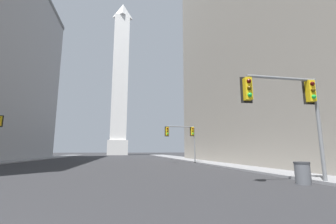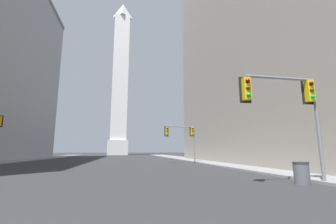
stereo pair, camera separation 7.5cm
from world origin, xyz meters
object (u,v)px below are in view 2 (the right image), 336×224
object	(u,v)px
obelisk	(121,78)
trash_bin	(301,173)
traffic_light_mid_right	(184,135)
traffic_light_near_right	(291,101)

from	to	relation	value
obelisk	trash_bin	world-z (taller)	obelisk
traffic_light_mid_right	obelisk	bearing A→B (deg)	99.88
traffic_light_near_right	traffic_light_mid_right	distance (m)	19.74
traffic_light_near_right	traffic_light_mid_right	xyz separation A→B (m)	(-0.31, 19.73, -0.32)
trash_bin	obelisk	bearing A→B (deg)	97.89
traffic_light_mid_right	trash_bin	world-z (taller)	traffic_light_mid_right
obelisk	traffic_light_mid_right	xyz separation A→B (m)	(10.32, -59.22, -26.57)
obelisk	trash_bin	xyz separation A→B (m)	(10.93, -78.80, -29.74)
traffic_light_near_right	trash_bin	world-z (taller)	traffic_light_near_right
obelisk	traffic_light_mid_right	world-z (taller)	obelisk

